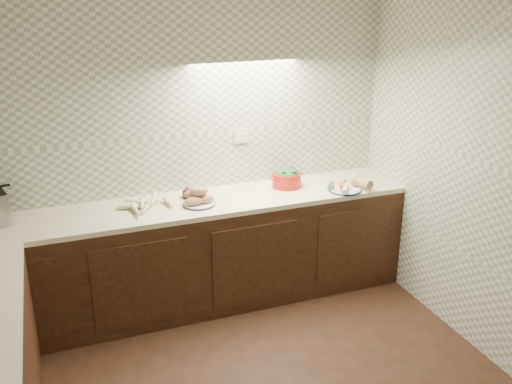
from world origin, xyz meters
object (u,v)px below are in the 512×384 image
object	(u,v)px
onion_bowl	(191,193)
parsnip_pile	(152,205)
sweet_potato_plate	(198,198)
veg_plate	(350,184)
dutch_oven	(287,177)

from	to	relation	value
onion_bowl	parsnip_pile	bearing A→B (deg)	-158.79
parsnip_pile	sweet_potato_plate	xyz separation A→B (m)	(0.35, -0.05, 0.02)
sweet_potato_plate	veg_plate	size ratio (longest dim) A/B	0.75
sweet_potato_plate	onion_bowl	size ratio (longest dim) A/B	1.85
sweet_potato_plate	onion_bowl	world-z (taller)	sweet_potato_plate
sweet_potato_plate	veg_plate	bearing A→B (deg)	-4.74
parsnip_pile	dutch_oven	world-z (taller)	dutch_oven
onion_bowl	veg_plate	size ratio (longest dim) A/B	0.40
onion_bowl	dutch_oven	size ratio (longest dim) A/B	0.45
onion_bowl	veg_plate	xyz separation A→B (m)	(1.28, -0.28, 0.01)
sweet_potato_plate	dutch_oven	distance (m)	0.82
parsnip_pile	dutch_oven	size ratio (longest dim) A/B	1.32
parsnip_pile	veg_plate	world-z (taller)	veg_plate
onion_bowl	veg_plate	bearing A→B (deg)	-12.39
dutch_oven	veg_plate	bearing A→B (deg)	-40.86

